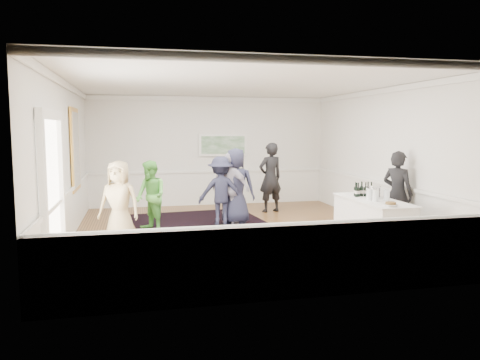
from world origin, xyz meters
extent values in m
plane|color=brown|center=(0.00, 0.00, 0.00)|extent=(8.00, 8.00, 0.00)
cube|color=white|center=(0.00, 0.00, 3.20)|extent=(7.00, 8.00, 0.02)
cube|color=white|center=(-3.50, 0.00, 1.60)|extent=(0.02, 8.00, 3.20)
cube|color=white|center=(3.50, 0.00, 1.60)|extent=(0.02, 8.00, 3.20)
cube|color=white|center=(0.00, 4.00, 1.60)|extent=(7.00, 0.02, 3.20)
cube|color=white|center=(0.00, -4.00, 1.60)|extent=(7.00, 0.02, 3.20)
cube|color=gold|center=(-3.46, 1.30, 1.80)|extent=(0.04, 1.25, 1.85)
cube|color=white|center=(-3.43, 1.30, 1.80)|extent=(0.01, 1.05, 1.65)
cube|color=white|center=(-3.43, -2.72, 1.20)|extent=(0.10, 0.14, 2.40)
cube|color=white|center=(-3.43, -1.08, 1.20)|extent=(0.10, 0.14, 2.40)
cube|color=white|center=(-3.43, -1.90, 2.48)|extent=(0.10, 1.78, 0.16)
cube|color=white|center=(-3.46, -1.90, 1.20)|extent=(0.02, 1.50, 2.40)
cube|color=white|center=(0.40, 3.95, 1.78)|extent=(1.44, 0.05, 0.66)
cube|color=#276A2B|center=(0.40, 3.92, 1.78)|extent=(1.30, 0.01, 0.52)
cube|color=black|center=(-0.62, 0.87, 0.01)|extent=(3.44, 4.31, 0.02)
cube|color=white|center=(2.48, -1.29, 0.42)|extent=(0.75, 2.06, 0.84)
cube|color=white|center=(2.48, -1.29, 0.85)|extent=(0.81, 2.12, 0.02)
imported|color=black|center=(3.20, -0.97, 0.90)|extent=(0.71, 0.79, 1.80)
imported|color=tan|center=(-2.47, -0.44, 0.83)|extent=(0.94, 0.76, 1.65)
imported|color=#65CD52|center=(-1.84, 0.67, 0.78)|extent=(0.88, 0.95, 1.57)
imported|color=#B0AABE|center=(0.03, 1.01, 0.86)|extent=(1.01, 1.01, 1.72)
imported|color=#202135|center=(-0.21, 0.95, 0.81)|extent=(1.09, 0.69, 1.62)
imported|color=black|center=(1.42, 2.41, 0.94)|extent=(0.78, 0.61, 1.89)
imported|color=#202135|center=(0.16, 1.04, 0.91)|extent=(1.04, 0.88, 1.81)
cylinder|color=#7ABF44|center=(2.38, -1.55, 0.98)|extent=(0.12, 0.12, 0.24)
cylinder|color=#CA3B5F|center=(2.61, -1.57, 0.98)|extent=(0.12, 0.12, 0.24)
cylinder|color=#90C044|center=(2.35, -1.36, 0.98)|extent=(0.12, 0.12, 0.24)
cylinder|color=silver|center=(2.58, -1.13, 0.97)|extent=(0.26, 0.26, 0.25)
imported|color=white|center=(2.36, -2.15, 0.89)|extent=(0.24, 0.24, 0.06)
cylinder|color=olive|center=(2.36, -2.15, 0.91)|extent=(0.19, 0.19, 0.04)
camera|label=1|loc=(-2.14, -9.72, 2.26)|focal=35.00mm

